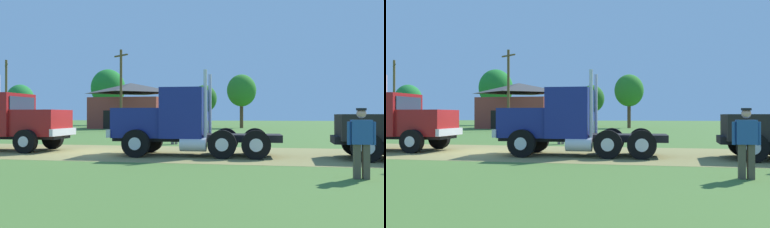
{
  "view_description": "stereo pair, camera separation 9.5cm",
  "coord_description": "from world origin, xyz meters",
  "views": [
    {
      "loc": [
        7.62,
        -16.04,
        1.63
      ],
      "look_at": [
        4.65,
        0.03,
        1.68
      ],
      "focal_mm": 35.8,
      "sensor_mm": 36.0,
      "label": 1
    },
    {
      "loc": [
        7.71,
        -16.02,
        1.63
      ],
      "look_at": [
        4.65,
        0.03,
        1.68
      ],
      "focal_mm": 35.8,
      "sensor_mm": 36.0,
      "label": 2
    }
  ],
  "objects": [
    {
      "name": "tree_right",
      "position": [
        -0.62,
        38.46,
        4.0
      ],
      "size": [
        3.58,
        3.58,
        5.99
      ],
      "color": "#513823",
      "rests_on": "ground_plane"
    },
    {
      "name": "tree_left",
      "position": [
        -27.92,
        35.35,
        4.07
      ],
      "size": [
        3.86,
        3.86,
        6.21
      ],
      "color": "#513823",
      "rests_on": "ground_plane"
    },
    {
      "name": "visitor_by_barrel",
      "position": [
        10.11,
        -5.64,
        1.01
      ],
      "size": [
        0.69,
        0.26,
        1.81
      ],
      "color": "#264C8C",
      "rests_on": "ground_plane"
    },
    {
      "name": "visitor_far_side",
      "position": [
        2.74,
        4.91,
        0.88
      ],
      "size": [
        0.67,
        0.34,
        1.62
      ],
      "color": "#264C8C",
      "rests_on": "ground_plane"
    },
    {
      "name": "utility_pole_far",
      "position": [
        -6.67,
        21.21,
        4.44
      ],
      "size": [
        1.91,
        1.34,
        8.37
      ],
      "color": "brown",
      "rests_on": "ground_plane"
    },
    {
      "name": "dirt_track",
      "position": [
        0.0,
        0.0,
        0.0
      ],
      "size": [
        120.0,
        6.93,
        0.01
      ],
      "primitive_type": "cube",
      "color": "olive",
      "rests_on": "ground_plane"
    },
    {
      "name": "shed_building",
      "position": [
        -8.71,
        30.04,
        2.75
      ],
      "size": [
        9.27,
        7.31,
        5.7
      ],
      "color": "brown",
      "rests_on": "ground_plane"
    },
    {
      "name": "tree_mid",
      "position": [
        -17.42,
        43.42,
        6.12
      ],
      "size": [
        5.58,
        5.58,
        9.21
      ],
      "color": "#513823",
      "rests_on": "ground_plane"
    },
    {
      "name": "truck_near_left",
      "position": [
        -4.07,
        -0.19,
        1.24
      ],
      "size": [
        8.25,
        2.67,
        3.62
      ],
      "color": "black",
      "rests_on": "ground_plane"
    },
    {
      "name": "tree_far_right",
      "position": [
        5.0,
        32.88,
        4.75
      ],
      "size": [
        3.7,
        3.7,
        6.82
      ],
      "color": "#513823",
      "rests_on": "ground_plane"
    },
    {
      "name": "truck_foreground_white",
      "position": [
        4.2,
        -0.78,
        1.29
      ],
      "size": [
        6.86,
        2.79,
        3.38
      ],
      "color": "black",
      "rests_on": "ground_plane"
    },
    {
      "name": "utility_pole_near",
      "position": [
        -22.03,
        24.16,
        4.32
      ],
      "size": [
        1.55,
        1.76,
        8.14
      ],
      "color": "brown",
      "rests_on": "ground_plane"
    },
    {
      "name": "ground_plane",
      "position": [
        0.0,
        0.0,
        0.0
      ],
      "size": [
        200.0,
        200.0,
        0.0
      ],
      "primitive_type": "plane",
      "color": "#496F2F"
    }
  ]
}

